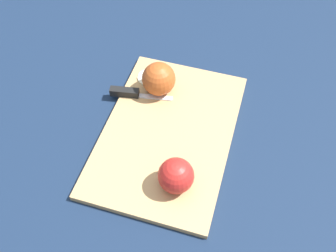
# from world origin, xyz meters

# --- Properties ---
(ground_plane) EXTENTS (4.00, 4.00, 0.00)m
(ground_plane) POSITION_xyz_m (0.00, 0.00, 0.00)
(ground_plane) COLOR #14233D
(cutting_board) EXTENTS (0.46, 0.32, 0.01)m
(cutting_board) POSITION_xyz_m (0.00, 0.00, 0.01)
(cutting_board) COLOR tan
(cutting_board) RESTS_ON ground_plane
(apple_half_left) EXTENTS (0.07, 0.07, 0.07)m
(apple_half_left) POSITION_xyz_m (-0.12, -0.07, 0.05)
(apple_half_left) COLOR red
(apple_half_left) RESTS_ON cutting_board
(apple_half_right) EXTENTS (0.08, 0.08, 0.08)m
(apple_half_right) POSITION_xyz_m (0.11, 0.07, 0.06)
(apple_half_right) COLOR #AD4C1E
(apple_half_right) RESTS_ON cutting_board
(knife) EXTENTS (0.05, 0.15, 0.02)m
(knife) POSITION_xyz_m (0.07, 0.13, 0.02)
(knife) COLOR silver
(knife) RESTS_ON cutting_board
(apple_slice) EXTENTS (0.06, 0.06, 0.00)m
(apple_slice) POSITION_xyz_m (0.14, 0.11, 0.02)
(apple_slice) COLOR beige
(apple_slice) RESTS_ON cutting_board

